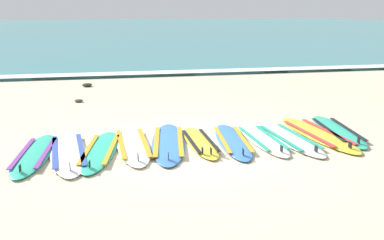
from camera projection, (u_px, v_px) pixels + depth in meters
The scene contains 16 objects.
ground_plane at pixel (199, 147), 7.63m from camera, with size 80.00×80.00×0.00m, color beige.
sea at pixel (128, 29), 43.47m from camera, with size 80.00×60.00×0.10m, color teal.
wave_foam_strip at pixel (156, 74), 15.41m from camera, with size 80.00×0.78×0.11m, color white.
surfboard_0 at pixel (35, 154), 7.16m from camera, with size 0.69×2.26×0.18m.
surfboard_1 at pixel (68, 152), 7.27m from camera, with size 0.94×2.54×0.18m.
surfboard_2 at pixel (100, 151), 7.33m from camera, with size 0.89×2.30×0.18m.
surfboard_3 at pixel (133, 145), 7.65m from camera, with size 0.71×2.40×0.18m.
surfboard_4 at pixel (168, 143), 7.76m from camera, with size 0.93×2.54×0.18m.
surfboard_5 at pixel (200, 142), 7.78m from camera, with size 0.57×1.96×0.18m.
surfboard_6 at pixel (233, 141), 7.86m from camera, with size 0.72×2.25×0.18m.
surfboard_7 at pixel (262, 139), 7.96m from camera, with size 0.65×2.14×0.18m.
surfboard_8 at pixel (289, 138), 8.02m from camera, with size 0.84×2.37×0.18m.
surfboard_9 at pixel (317, 134), 8.29m from camera, with size 0.94×2.62×0.18m.
surfboard_10 at pixel (338, 131), 8.50m from camera, with size 0.80×2.36×0.18m.
seaweed_clump_near_shoreline at pixel (87, 85), 13.26m from camera, with size 0.32×0.25×0.11m, color #2D381E.
seaweed_clump_mid_sand at pixel (79, 101), 11.15m from camera, with size 0.23×0.18×0.08m, color #4C4228.
Camera 1 is at (-1.44, -7.07, 2.53)m, focal length 38.70 mm.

